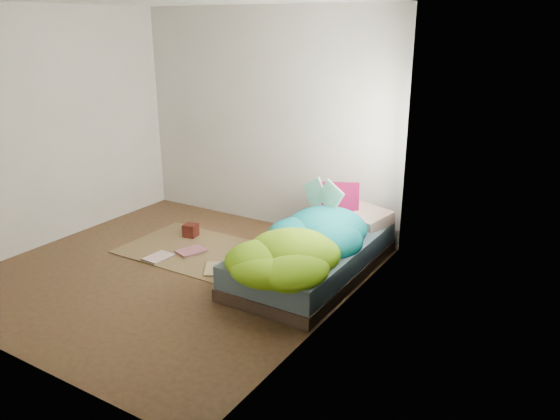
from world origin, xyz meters
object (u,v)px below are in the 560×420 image
object	(u,v)px
open_book	(323,185)
floor_book_b	(186,248)
floor_book_a	(152,255)
pillow_magenta	(340,201)
wooden_box	(191,230)
bed	(313,258)

from	to	relation	value
open_book	floor_book_b	xyz separation A→B (m)	(-1.36, -0.64, -0.78)
floor_book_a	floor_book_b	distance (m)	0.39
pillow_magenta	floor_book_a	size ratio (longest dim) A/B	1.41
open_book	pillow_magenta	bearing A→B (deg)	92.27
wooden_box	floor_book_a	distance (m)	0.67
open_book	wooden_box	bearing A→B (deg)	-159.72
wooden_box	floor_book_a	size ratio (longest dim) A/B	0.51
floor_book_b	floor_book_a	bearing A→B (deg)	-101.82
open_book	floor_book_a	size ratio (longest dim) A/B	1.42
floor_book_a	pillow_magenta	bearing A→B (deg)	42.87
wooden_box	floor_book_b	world-z (taller)	wooden_box
bed	floor_book_b	distance (m)	1.51
bed	floor_book_a	world-z (taller)	bed
pillow_magenta	bed	bearing A→B (deg)	-110.88
bed	wooden_box	xyz separation A→B (m)	(-1.69, 0.12, -0.08)
pillow_magenta	open_book	size ratio (longest dim) A/B	0.99
pillow_magenta	floor_book_a	world-z (taller)	pillow_magenta
bed	open_book	world-z (taller)	open_book
pillow_magenta	wooden_box	bearing A→B (deg)	174.95
floor_book_b	wooden_box	bearing A→B (deg)	140.03
floor_book_a	open_book	bearing A→B (deg)	35.34
bed	pillow_magenta	distance (m)	0.86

